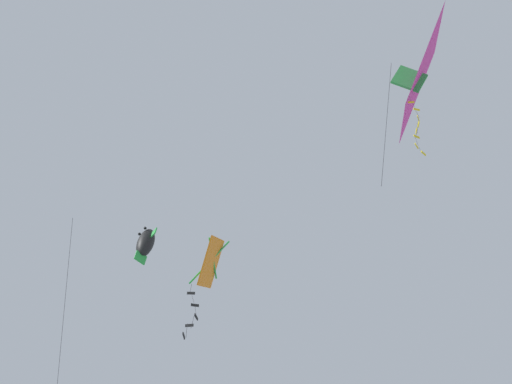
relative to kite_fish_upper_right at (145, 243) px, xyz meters
The scene contains 3 objects.
kite_fish_upper_right is the anchor object (origin of this frame).
kite_delta_low_drifter 10.10m from the kite_fish_upper_right, 56.21° to the right, with size 2.07×3.50×5.07m.
kite_diamond_near_left 8.98m from the kite_fish_upper_right, 84.89° to the right, with size 0.95×1.53×3.07m.
Camera 1 is at (-9.49, -16.16, 13.25)m, focal length 60.30 mm.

